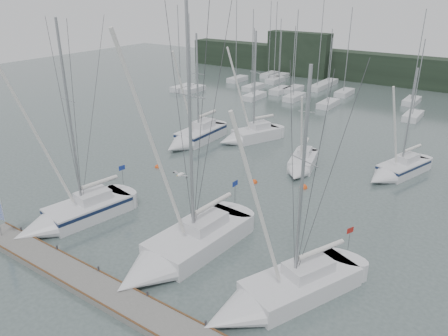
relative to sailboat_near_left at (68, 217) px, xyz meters
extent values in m
plane|color=#495957|center=(8.68, 1.18, -0.61)|extent=(160.00, 160.00, 0.00)
cube|color=#61615C|center=(8.68, -3.82, -0.41)|extent=(24.00, 2.00, 0.40)
cube|color=black|center=(8.68, 63.18, 1.89)|extent=(90.00, 4.00, 5.00)
cube|color=black|center=(-11.32, 61.18, 3.39)|extent=(12.00, 3.00, 8.00)
cube|color=silver|center=(-19.11, 38.71, -0.26)|extent=(1.80, 4.50, 0.90)
cylinder|color=#979A9E|center=(-19.11, 38.21, 5.85)|extent=(0.12, 0.12, 11.32)
cube|color=silver|center=(-3.15, 43.34, -0.26)|extent=(1.80, 4.50, 0.90)
cylinder|color=#979A9E|center=(-3.15, 42.84, 6.26)|extent=(0.12, 0.12, 12.14)
cube|color=silver|center=(-8.43, 40.34, -0.26)|extent=(1.80, 4.50, 0.90)
cylinder|color=#979A9E|center=(-8.43, 39.84, 5.01)|extent=(0.12, 0.12, 9.64)
cube|color=silver|center=(-11.61, 52.82, -0.26)|extent=(1.80, 4.50, 0.90)
cylinder|color=#979A9E|center=(-11.61, 52.32, 6.57)|extent=(0.12, 0.12, 12.76)
cube|color=silver|center=(-7.09, 46.17, -0.26)|extent=(1.80, 4.50, 0.90)
cylinder|color=#979A9E|center=(-7.09, 45.67, 4.59)|extent=(0.12, 0.12, 8.81)
cube|color=silver|center=(2.06, 50.47, -0.26)|extent=(1.80, 4.50, 0.90)
cylinder|color=#979A9E|center=(2.06, 49.97, 6.35)|extent=(0.12, 0.12, 12.33)
cube|color=silver|center=(-3.00, 51.87, -0.26)|extent=(1.80, 4.50, 0.90)
cylinder|color=#979A9E|center=(-3.00, 51.37, 7.04)|extent=(0.12, 0.12, 13.71)
cube|color=silver|center=(14.14, 42.73, -0.26)|extent=(1.80, 4.50, 0.90)
cylinder|color=#979A9E|center=(14.14, 42.23, 4.84)|extent=(0.12, 0.12, 9.31)
cube|color=silver|center=(-11.89, 45.71, -0.26)|extent=(1.80, 4.50, 0.90)
cylinder|color=#979A9E|center=(-11.89, 45.21, 6.13)|extent=(0.12, 0.12, 11.88)
cube|color=silver|center=(-12.60, 56.42, -0.26)|extent=(1.80, 4.50, 0.90)
cylinder|color=#979A9E|center=(-12.60, 55.92, 5.10)|extent=(0.12, 0.12, 9.84)
cube|color=silver|center=(2.64, 42.39, -0.26)|extent=(1.80, 4.50, 0.90)
cylinder|color=#979A9E|center=(2.64, 41.89, 4.57)|extent=(0.12, 0.12, 8.76)
cube|color=silver|center=(-3.01, 56.40, -0.26)|extent=(1.80, 4.50, 0.90)
cylinder|color=#979A9E|center=(-3.01, 55.90, 4.49)|extent=(0.12, 0.12, 8.60)
cube|color=silver|center=(-17.71, 49.80, -0.26)|extent=(1.80, 4.50, 0.90)
cylinder|color=#979A9E|center=(-17.71, 49.30, 6.94)|extent=(0.12, 0.12, 13.51)
cube|color=silver|center=(12.09, 50.90, -0.26)|extent=(1.80, 4.50, 0.90)
cylinder|color=#979A9E|center=(12.09, 50.40, 6.38)|extent=(0.12, 0.12, 12.39)
cube|color=silver|center=(-21.24, 38.59, -0.26)|extent=(1.80, 4.50, 0.90)
cylinder|color=#979A9E|center=(-21.24, 38.09, 6.44)|extent=(0.12, 0.12, 12.51)
cube|color=silver|center=(-5.68, 48.03, -0.26)|extent=(1.80, 4.50, 0.90)
cylinder|color=#979A9E|center=(-5.68, 47.53, 4.94)|extent=(0.12, 0.12, 9.52)
cube|color=silver|center=(-14.93, 56.77, -0.26)|extent=(1.80, 4.50, 0.90)
cylinder|color=#979A9E|center=(-14.93, 56.27, 6.55)|extent=(0.12, 0.12, 12.73)
cube|color=silver|center=(0.29, 1.61, -0.16)|extent=(3.95, 6.41, 1.52)
cone|color=silver|center=(-0.47, -2.59, -0.16)|extent=(3.34, 3.05, 2.93)
cube|color=silver|center=(0.38, 2.11, 0.95)|extent=(2.01, 2.64, 0.71)
cylinder|color=#979A9E|center=(0.22, 1.19, 7.14)|extent=(0.18, 0.18, 13.09)
cylinder|color=silver|center=(0.50, 2.79, 1.86)|extent=(0.80, 2.93, 0.28)
cube|color=#101C3B|center=(0.29, 1.61, 0.35)|extent=(3.97, 6.43, 0.25)
cube|color=navy|center=(0.86, 4.76, 2.42)|extent=(0.12, 0.54, 0.36)
cube|color=silver|center=(9.63, 3.13, -0.13)|extent=(3.98, 7.57, 1.61)
cone|color=silver|center=(9.24, -2.10, -0.13)|extent=(3.67, 3.39, 3.44)
cube|color=silver|center=(9.67, 3.66, 1.05)|extent=(2.11, 3.07, 0.75)
cylinder|color=#979A9E|center=(9.59, 2.60, 8.23)|extent=(0.19, 0.19, 15.10)
cylinder|color=silver|center=(9.74, 4.59, 2.02)|extent=(0.57, 3.60, 0.30)
cube|color=navy|center=(9.92, 7.00, 2.61)|extent=(0.06, 0.58, 0.39)
cube|color=silver|center=(17.24, 2.67, -0.18)|extent=(5.37, 7.39, 1.46)
cone|color=silver|center=(15.31, -1.78, -0.18)|extent=(3.83, 3.83, 2.91)
cube|color=silver|center=(17.44, 3.11, 0.89)|extent=(2.55, 3.13, 0.68)
cylinder|color=#979A9E|center=(17.05, 2.22, 6.40)|extent=(0.17, 0.17, 11.69)
cylinder|color=silver|center=(17.78, 3.91, 1.77)|extent=(1.57, 3.15, 0.27)
cube|color=#A41C15|center=(18.67, 5.96, 2.30)|extent=(0.23, 0.49, 0.35)
cube|color=silver|center=(-3.49, 20.46, -0.11)|extent=(2.92, 6.26, 1.68)
cone|color=silver|center=(-3.40, 16.04, -0.11)|extent=(2.85, 2.71, 2.79)
cube|color=silver|center=(-3.50, 21.02, 1.12)|extent=(1.59, 2.51, 0.78)
cylinder|color=#979A9E|center=(-3.48, 20.02, 5.86)|extent=(0.20, 0.20, 10.26)
cylinder|color=silver|center=(-3.52, 21.70, 2.12)|extent=(0.37, 3.04, 0.31)
cube|color=#101C3B|center=(-3.49, 20.46, 0.45)|extent=(2.94, 6.28, 0.28)
cube|color=silver|center=(1.51, 24.13, -0.16)|extent=(4.41, 5.70, 1.52)
cone|color=silver|center=(0.01, 20.79, -0.16)|extent=(3.21, 3.04, 2.54)
cube|color=silver|center=(1.71, 24.59, 0.96)|extent=(2.11, 2.44, 0.71)
cylinder|color=#979A9E|center=(1.36, 23.79, 5.90)|extent=(0.18, 0.18, 10.60)
cylinder|color=silver|center=(1.92, 25.06, 1.87)|extent=(1.28, 2.40, 0.28)
cube|color=silver|center=(9.31, 19.85, -0.21)|extent=(3.18, 4.88, 1.33)
cone|color=silver|center=(10.11, 16.74, -0.21)|extent=(2.54, 2.40, 2.13)
cube|color=silver|center=(9.20, 20.28, 0.76)|extent=(1.58, 2.03, 0.62)
cylinder|color=#979A9E|center=(9.39, 19.54, 4.16)|extent=(0.16, 0.16, 7.41)
cylinder|color=silver|center=(9.09, 20.72, 1.56)|extent=(0.79, 2.19, 0.25)
cube|color=silver|center=(17.64, 23.63, -0.20)|extent=(3.88, 5.82, 1.37)
cone|color=silver|center=(16.47, 19.99, -0.20)|extent=(2.95, 2.90, 2.37)
cube|color=silver|center=(17.77, 24.06, 0.80)|extent=(1.89, 2.43, 0.64)
cylinder|color=#979A9E|center=(17.52, 23.26, 4.80)|extent=(0.16, 0.16, 8.63)
cylinder|color=silver|center=(17.96, 24.65, 1.62)|extent=(1.04, 2.57, 0.26)
cube|color=#101C3B|center=(17.64, 23.63, 0.25)|extent=(3.91, 5.84, 0.23)
sphere|color=#E74A14|center=(7.39, 13.97, -0.61)|extent=(0.58, 0.58, 0.58)
sphere|color=#E74A14|center=(11.46, 15.47, -0.61)|extent=(0.66, 0.66, 0.66)
sphere|color=#E74A14|center=(-2.04, 11.71, -0.61)|extent=(0.55, 0.55, 0.55)
ellipsoid|color=white|center=(11.23, -0.33, 6.28)|extent=(0.27, 0.46, 0.20)
cube|color=gray|center=(10.95, -0.29, 6.30)|extent=(0.46, 0.20, 0.11)
cube|color=gray|center=(11.50, -0.36, 6.30)|extent=(0.46, 0.20, 0.11)
camera|label=1|loc=(25.15, -16.39, 15.56)|focal=35.00mm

